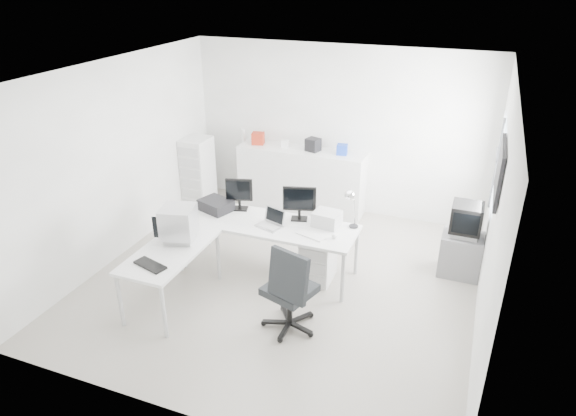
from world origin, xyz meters
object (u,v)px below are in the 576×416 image
at_px(office_chair, 290,286).
at_px(tv_cabinet, 460,255).
at_px(lcd_monitor_small, 239,194).
at_px(lcd_monitor_large, 299,204).
at_px(drawer_pedestal, 318,259).
at_px(inkjet_printer, 216,205).
at_px(main_desk, 269,247).
at_px(crt_tv, 466,221).
at_px(sideboard, 301,179).
at_px(laser_printer, 327,219).
at_px(filing_cabinet, 198,172).
at_px(side_desk, 172,276).
at_px(laptop, 269,219).
at_px(crt_monitor, 179,224).

xyz_separation_m(office_chair, tv_cabinet, (1.78, 1.93, -0.28)).
distance_m(office_chair, tv_cabinet, 2.64).
xyz_separation_m(lcd_monitor_small, lcd_monitor_large, (0.90, 0.00, -0.00)).
distance_m(drawer_pedestal, inkjet_printer, 1.64).
bearing_deg(lcd_monitor_large, main_desk, -160.06).
distance_m(inkjet_printer, lcd_monitor_large, 1.22).
bearing_deg(drawer_pedestal, crt_tv, 24.88).
relative_size(lcd_monitor_large, sideboard, 0.21).
bearing_deg(laser_printer, office_chair, -85.85).
height_order(inkjet_printer, tv_cabinet, inkjet_printer).
distance_m(inkjet_printer, office_chair, 1.96).
bearing_deg(main_desk, lcd_monitor_large, 35.54).
bearing_deg(office_chair, filing_cabinet, 153.58).
distance_m(side_desk, laptop, 1.43).
bearing_deg(drawer_pedestal, side_desk, -143.43).
bearing_deg(main_desk, filing_cabinet, 141.87).
relative_size(side_desk, lcd_monitor_small, 2.96).
bearing_deg(tv_cabinet, crt_monitor, -152.61).
relative_size(lcd_monitor_small, filing_cabinet, 0.38).
bearing_deg(drawer_pedestal, lcd_monitor_large, 150.26).
height_order(inkjet_printer, filing_cabinet, filing_cabinet).
xyz_separation_m(crt_monitor, filing_cabinet, (-1.17, 2.43, -0.36)).
xyz_separation_m(inkjet_printer, crt_monitor, (0.00, -0.95, 0.15)).
bearing_deg(laser_printer, crt_monitor, -140.26).
distance_m(laser_printer, filing_cabinet, 3.09).
xyz_separation_m(office_chair, crt_tv, (1.78, 1.93, 0.24)).
height_order(side_desk, office_chair, office_chair).
height_order(main_desk, lcd_monitor_small, lcd_monitor_small).
bearing_deg(crt_monitor, office_chair, -22.09).
relative_size(main_desk, crt_monitor, 5.24).
xyz_separation_m(laptop, crt_monitor, (-0.90, -0.75, 0.11)).
bearing_deg(laser_printer, main_desk, -157.69).
relative_size(main_desk, office_chair, 2.07).
distance_m(side_desk, office_chair, 1.57).
bearing_deg(laser_printer, tv_cabinet, 26.73).
height_order(main_desk, office_chair, office_chair).
bearing_deg(laser_printer, laptop, -149.47).
distance_m(main_desk, lcd_monitor_small, 0.86).
relative_size(crt_tv, filing_cabinet, 0.41).
height_order(side_desk, laser_printer, laser_printer).
bearing_deg(crt_monitor, laser_printer, 19.23).
distance_m(laptop, office_chair, 1.20).
bearing_deg(tv_cabinet, laser_printer, -159.24).
bearing_deg(tv_cabinet, crt_tv, 0.00).
xyz_separation_m(laser_printer, tv_cabinet, (1.73, 0.66, -0.55)).
height_order(inkjet_printer, crt_monitor, crt_monitor).
bearing_deg(lcd_monitor_small, lcd_monitor_large, -16.14).
height_order(inkjet_printer, office_chair, office_chair).
xyz_separation_m(lcd_monitor_large, laser_printer, (0.40, -0.03, -0.13)).
distance_m(inkjet_printer, tv_cabinet, 3.46).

